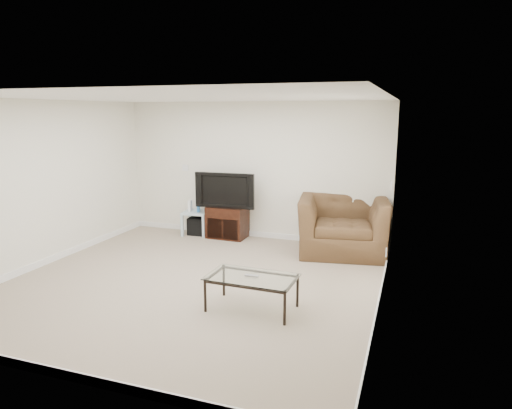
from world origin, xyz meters
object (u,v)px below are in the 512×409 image
(television, at_px, (227,190))
(side_table, at_px, (196,223))
(coffee_table, at_px, (252,293))
(subwoofer, at_px, (198,226))
(recliner, at_px, (343,216))
(tv_stand, at_px, (228,222))

(television, height_order, side_table, television)
(television, relative_size, coffee_table, 0.99)
(television, bearing_deg, side_table, 174.74)
(subwoofer, xyz_separation_m, coffee_table, (2.13, -2.87, 0.05))
(subwoofer, relative_size, coffee_table, 0.32)
(side_table, height_order, recliner, recliner)
(recliner, bearing_deg, television, 165.48)
(coffee_table, bearing_deg, side_table, 127.07)
(coffee_table, bearing_deg, television, 118.07)
(tv_stand, relative_size, side_table, 1.51)
(television, height_order, subwoofer, television)
(television, relative_size, side_table, 2.22)
(subwoofer, bearing_deg, tv_stand, -2.04)
(subwoofer, bearing_deg, coffee_table, -53.47)
(side_table, relative_size, subwoofer, 1.40)
(tv_stand, bearing_deg, coffee_table, -60.63)
(side_table, relative_size, recliner, 0.33)
(subwoofer, bearing_deg, television, -4.74)
(recliner, xyz_separation_m, coffee_table, (-0.67, -2.62, -0.42))
(tv_stand, distance_m, subwoofer, 0.64)
(coffee_table, bearing_deg, subwoofer, 126.53)
(tv_stand, xyz_separation_m, coffee_table, (1.50, -2.85, -0.09))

